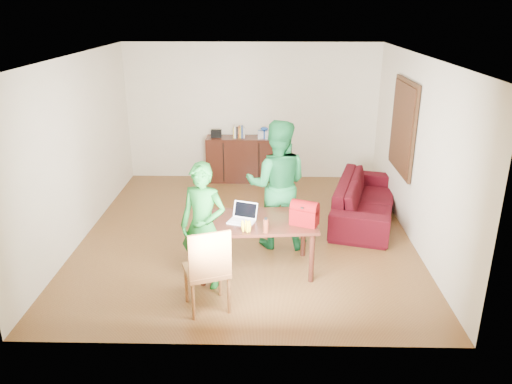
{
  "coord_description": "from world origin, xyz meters",
  "views": [
    {
      "loc": [
        0.3,
        -7.1,
        3.37
      ],
      "look_at": [
        0.16,
        -0.94,
        1.05
      ],
      "focal_mm": 35.0,
      "sensor_mm": 36.0,
      "label": 1
    }
  ],
  "objects_px": {
    "chair": "(207,285)",
    "sofa": "(366,199)",
    "person_far": "(277,185)",
    "laptop": "(241,219)",
    "person_near": "(203,226)",
    "red_bag": "(304,215)",
    "bottle": "(266,225)",
    "table": "(256,226)"
  },
  "relations": [
    {
      "from": "laptop",
      "to": "table",
      "type": "bearing_deg",
      "value": 40.26
    },
    {
      "from": "person_near",
      "to": "laptop",
      "type": "height_order",
      "value": "person_near"
    },
    {
      "from": "bottle",
      "to": "sofa",
      "type": "relative_size",
      "value": 0.09
    },
    {
      "from": "bottle",
      "to": "red_bag",
      "type": "xyz_separation_m",
      "value": [
        0.49,
        0.25,
        0.03
      ]
    },
    {
      "from": "person_near",
      "to": "laptop",
      "type": "relative_size",
      "value": 4.24
    },
    {
      "from": "chair",
      "to": "person_near",
      "type": "height_order",
      "value": "person_near"
    },
    {
      "from": "sofa",
      "to": "red_bag",
      "type": "bearing_deg",
      "value": 164.09
    },
    {
      "from": "person_far",
      "to": "bottle",
      "type": "relative_size",
      "value": 9.59
    },
    {
      "from": "chair",
      "to": "sofa",
      "type": "relative_size",
      "value": 0.46
    },
    {
      "from": "red_bag",
      "to": "chair",
      "type": "bearing_deg",
      "value": -121.81
    },
    {
      "from": "laptop",
      "to": "sofa",
      "type": "distance_m",
      "value": 2.74
    },
    {
      "from": "table",
      "to": "person_far",
      "type": "distance_m",
      "value": 0.89
    },
    {
      "from": "person_far",
      "to": "red_bag",
      "type": "distance_m",
      "value": 0.96
    },
    {
      "from": "bottle",
      "to": "sofa",
      "type": "bearing_deg",
      "value": 52.34
    },
    {
      "from": "person_far",
      "to": "sofa",
      "type": "bearing_deg",
      "value": -142.78
    },
    {
      "from": "chair",
      "to": "sofa",
      "type": "height_order",
      "value": "chair"
    },
    {
      "from": "chair",
      "to": "laptop",
      "type": "bearing_deg",
      "value": 47.03
    },
    {
      "from": "chair",
      "to": "sofa",
      "type": "xyz_separation_m",
      "value": [
        2.33,
        2.71,
        0.03
      ]
    },
    {
      "from": "chair",
      "to": "laptop",
      "type": "relative_size",
      "value": 2.78
    },
    {
      "from": "bottle",
      "to": "person_near",
      "type": "bearing_deg",
      "value": -178.35
    },
    {
      "from": "person_near",
      "to": "table",
      "type": "bearing_deg",
      "value": 47.36
    },
    {
      "from": "table",
      "to": "red_bag",
      "type": "bearing_deg",
      "value": -14.85
    },
    {
      "from": "table",
      "to": "bottle",
      "type": "bearing_deg",
      "value": -74.62
    },
    {
      "from": "person_far",
      "to": "laptop",
      "type": "bearing_deg",
      "value": 64.58
    },
    {
      "from": "red_bag",
      "to": "sofa",
      "type": "bearing_deg",
      "value": 81.62
    },
    {
      "from": "table",
      "to": "laptop",
      "type": "xyz_separation_m",
      "value": [
        -0.18,
        -0.07,
        0.13
      ]
    },
    {
      "from": "chair",
      "to": "sofa",
      "type": "bearing_deg",
      "value": 29.04
    },
    {
      "from": "laptop",
      "to": "chair",
      "type": "bearing_deg",
      "value": -93.86
    },
    {
      "from": "person_near",
      "to": "chair",
      "type": "bearing_deg",
      "value": -63.77
    },
    {
      "from": "person_far",
      "to": "laptop",
      "type": "height_order",
      "value": "person_far"
    },
    {
      "from": "person_near",
      "to": "bottle",
      "type": "xyz_separation_m",
      "value": [
        0.77,
        0.02,
        0.01
      ]
    },
    {
      "from": "person_near",
      "to": "person_far",
      "type": "xyz_separation_m",
      "value": [
        0.93,
        1.17,
        0.13
      ]
    },
    {
      "from": "bottle",
      "to": "red_bag",
      "type": "relative_size",
      "value": 0.57
    },
    {
      "from": "table",
      "to": "person_far",
      "type": "xyz_separation_m",
      "value": [
        0.29,
        0.78,
        0.31
      ]
    },
    {
      "from": "table",
      "to": "sofa",
      "type": "relative_size",
      "value": 0.71
    },
    {
      "from": "person_far",
      "to": "sofa",
      "type": "distance_m",
      "value": 1.9
    },
    {
      "from": "person_near",
      "to": "person_far",
      "type": "distance_m",
      "value": 1.5
    },
    {
      "from": "red_bag",
      "to": "sofa",
      "type": "xyz_separation_m",
      "value": [
        1.16,
        1.89,
        -0.52
      ]
    },
    {
      "from": "person_near",
      "to": "person_far",
      "type": "relative_size",
      "value": 0.86
    },
    {
      "from": "sofa",
      "to": "chair",
      "type": "bearing_deg",
      "value": 154.96
    },
    {
      "from": "chair",
      "to": "bottle",
      "type": "height_order",
      "value": "chair"
    },
    {
      "from": "laptop",
      "to": "bottle",
      "type": "bearing_deg",
      "value": -23.58
    }
  ]
}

